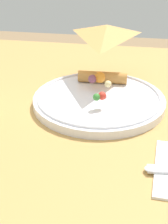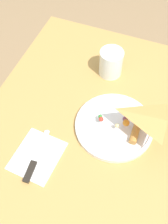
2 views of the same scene
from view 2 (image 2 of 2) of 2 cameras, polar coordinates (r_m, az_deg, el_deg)
name	(u,v)px [view 2 (image 2 of 2)]	position (r m, az deg, el deg)	size (l,w,h in m)	color
ground_plane	(94,201)	(1.59, 2.12, -17.71)	(6.00, 6.00, 0.00)	#997A56
dining_table	(100,150)	(1.02, 3.19, -7.69)	(0.99, 0.82, 0.73)	tan
plate_pizza	(115,125)	(0.92, 6.25, -2.67)	(0.26, 0.26, 0.05)	white
milk_glass	(111,63)	(1.05, 5.48, 9.84)	(0.09, 0.09, 0.10)	white
napkin_folded	(37,156)	(0.89, -9.47, -8.76)	(0.17, 0.14, 0.00)	white
butter_knife	(36,158)	(0.88, -9.73, -9.12)	(0.19, 0.03, 0.01)	black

